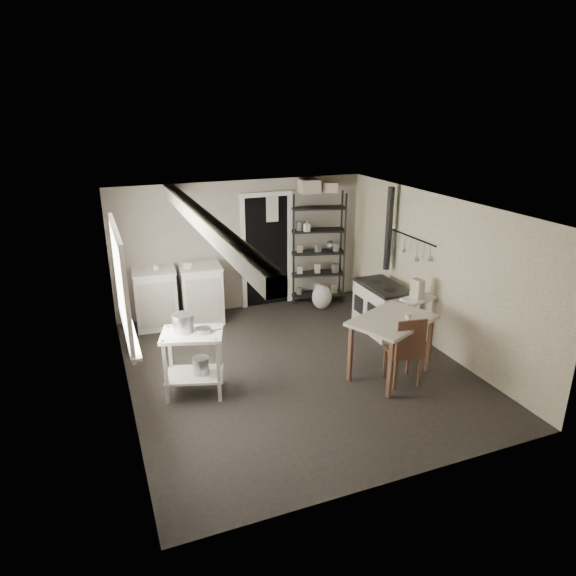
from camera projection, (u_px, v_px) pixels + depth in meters
name	position (u px, v px, depth m)	size (l,w,h in m)	color
floor	(296.00, 368.00, 7.26)	(5.00, 5.00, 0.00)	black
ceiling	(297.00, 206.00, 6.47)	(5.00, 5.00, 0.00)	beige
wall_back	(242.00, 246.00, 9.05)	(4.50, 0.02, 2.30)	#9D9586
wall_front	(401.00, 380.00, 4.68)	(4.50, 0.02, 2.30)	#9D9586
wall_left	(121.00, 316.00, 6.09)	(0.02, 5.00, 2.30)	#9D9586
wall_right	(436.00, 272.00, 7.64)	(0.02, 5.00, 2.30)	#9D9586
window	(119.00, 282.00, 6.15)	(0.12, 1.76, 1.28)	white
doorway	(267.00, 252.00, 9.23)	(0.96, 0.10, 2.08)	white
ceiling_beam	(204.00, 222.00, 6.09)	(0.18, 5.00, 0.18)	white
wallpaper_panel	(435.00, 272.00, 7.64)	(0.01, 5.00, 2.30)	beige
utensil_rail	(411.00, 237.00, 8.01)	(0.06, 1.20, 0.44)	#A7A7A9
prep_table	(194.00, 365.00, 6.49)	(0.75, 0.53, 0.85)	white
stockpot	(183.00, 325.00, 6.35)	(0.26, 0.26, 0.28)	#A7A7A9
saucepan	(203.00, 332.00, 6.36)	(0.19, 0.19, 0.11)	#A7A7A9
bucket	(201.00, 366.00, 6.51)	(0.21, 0.21, 0.23)	#A7A7A9
base_cabinets	(179.00, 298.00, 8.58)	(1.50, 0.64, 0.99)	silver
mixing_bowl	(187.00, 270.00, 8.40)	(0.28, 0.28, 0.07)	white
counter_cup	(156.00, 272.00, 8.25)	(0.11, 0.11, 0.09)	white
shelf_rack	(318.00, 252.00, 9.43)	(0.97, 0.38, 2.05)	black
shelf_jar	(307.00, 231.00, 9.15)	(0.09, 0.09, 0.20)	white
storage_box_a	(309.00, 195.00, 8.99)	(0.34, 0.30, 0.24)	beige
storage_box_b	(330.00, 195.00, 9.12)	(0.26, 0.24, 0.16)	beige
stove	(382.00, 306.00, 8.30)	(0.56, 1.00, 0.79)	silver
stovepipe	(389.00, 229.00, 8.37)	(0.10, 0.10, 1.30)	black
side_ledge	(417.00, 321.00, 7.74)	(0.53, 0.28, 0.81)	white
oats_box	(418.00, 285.00, 7.54)	(0.11, 0.19, 0.29)	beige
work_table	(390.00, 350.00, 6.93)	(1.11, 0.78, 0.85)	beige
table_cup	(408.00, 323.00, 6.73)	(0.09, 0.09, 0.09)	white
chair	(404.00, 349.00, 6.74)	(0.40, 0.42, 0.97)	#503122
flour_sack	(322.00, 296.00, 9.28)	(0.37, 0.32, 0.44)	beige
floor_crock	(397.00, 348.00, 7.68)	(0.13, 0.13, 0.16)	white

